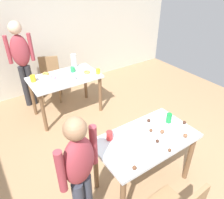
{
  "coord_description": "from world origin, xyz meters",
  "views": [
    {
      "loc": [
        -1.4,
        -1.27,
        2.39
      ],
      "look_at": [
        -0.05,
        0.71,
        0.9
      ],
      "focal_mm": 34.68,
      "sensor_mm": 36.0,
      "label": 1
    }
  ],
  "objects": [
    {
      "name": "pitcher_far",
      "position": [
        0.16,
        2.29,
        0.87
      ],
      "size": [
        0.1,
        0.1,
        0.25
      ],
      "primitive_type": "cylinder",
      "color": "white",
      "rests_on": "dining_table_far"
    },
    {
      "name": "cup_far_1",
      "position": [
        0.04,
        2.11,
        0.8
      ],
      "size": [
        0.08,
        0.08,
        0.09
      ],
      "primitive_type": "cylinder",
      "color": "green",
      "rests_on": "dining_table_far"
    },
    {
      "name": "ground_plane",
      "position": [
        0.0,
        0.0,
        0.0
      ],
      "size": [
        6.4,
        6.4,
        0.0
      ],
      "primitive_type": "plane",
      "color": "#9E7A56"
    },
    {
      "name": "cake_ball_3",
      "position": [
        0.15,
        -0.02,
        0.77
      ],
      "size": [
        0.05,
        0.05,
        0.05
      ],
      "primitive_type": "sphere",
      "color": "brown",
      "rests_on": "dining_table_near"
    },
    {
      "name": "donut_far_4",
      "position": [
        -0.59,
        1.94,
        0.77
      ],
      "size": [
        0.11,
        0.11,
        0.03
      ],
      "primitive_type": "torus",
      "color": "white",
      "rests_on": "dining_table_far"
    },
    {
      "name": "mixing_bowl",
      "position": [
        -0.16,
        -0.08,
        0.79
      ],
      "size": [
        0.19,
        0.19,
        0.08
      ],
      "primitive_type": "cylinder",
      "color": "white",
      "rests_on": "dining_table_near"
    },
    {
      "name": "cup_far_0",
      "position": [
        0.37,
        1.78,
        0.8
      ],
      "size": [
        0.07,
        0.07,
        0.09
      ],
      "primitive_type": "cylinder",
      "color": "yellow",
      "rests_on": "dining_table_far"
    },
    {
      "name": "cake_ball_1",
      "position": [
        0.49,
        -0.05,
        0.77
      ],
      "size": [
        0.04,
        0.04,
        0.04
      ],
      "primitive_type": "sphere",
      "color": "#3D2319",
      "rests_on": "dining_table_near"
    },
    {
      "name": "person_girl_near",
      "position": [
        -0.91,
        -0.04,
        0.84
      ],
      "size": [
        0.45,
        0.29,
        1.42
      ],
      "color": "#383D4C",
      "rests_on": "ground_plane"
    },
    {
      "name": "cake_ball_7",
      "position": [
        -0.01,
        -0.1,
        0.77
      ],
      "size": [
        0.04,
        0.04,
        0.04
      ],
      "primitive_type": "sphere",
      "color": "#3D2319",
      "rests_on": "dining_table_near"
    },
    {
      "name": "fork_near",
      "position": [
        0.28,
        0.24,
        0.75
      ],
      "size": [
        0.17,
        0.02,
        0.01
      ],
      "primitive_type": "cube",
      "color": "silver",
      "rests_on": "dining_table_near"
    },
    {
      "name": "donut_far_2",
      "position": [
        -0.46,
        2.15,
        0.76
      ],
      "size": [
        0.1,
        0.1,
        0.03
      ],
      "primitive_type": "torus",
      "color": "white",
      "rests_on": "dining_table_far"
    },
    {
      "name": "chair_far_table",
      "position": [
        -0.21,
        2.7,
        0.5
      ],
      "size": [
        0.53,
        0.53,
        0.87
      ],
      "color": "olive",
      "rests_on": "ground_plane"
    },
    {
      "name": "donut_far_0",
      "position": [
        0.22,
        1.92,
        0.77
      ],
      "size": [
        0.12,
        0.12,
        0.04
      ],
      "primitive_type": "torus",
      "color": "gold",
      "rests_on": "dining_table_far"
    },
    {
      "name": "cake_ball_4",
      "position": [
        0.16,
        0.23,
        0.77
      ],
      "size": [
        0.04,
        0.04,
        0.04
      ],
      "primitive_type": "sphere",
      "color": "#3D2319",
      "rests_on": "dining_table_near"
    },
    {
      "name": "cup_near_0",
      "position": [
        -0.41,
        0.24,
        0.8
      ],
      "size": [
        0.07,
        0.07,
        0.1
      ],
      "primitive_type": "cylinder",
      "color": "red",
      "rests_on": "dining_table_near"
    },
    {
      "name": "donut_far_3",
      "position": [
        -0.42,
        2.26,
        0.77
      ],
      "size": [
        0.12,
        0.12,
        0.04
      ],
      "primitive_type": "torus",
      "color": "gold",
      "rests_on": "dining_table_far"
    },
    {
      "name": "cake_ball_5",
      "position": [
        0.06,
        0.07,
        0.77
      ],
      "size": [
        0.04,
        0.04,
        0.04
      ],
      "primitive_type": "sphere",
      "color": "brown",
      "rests_on": "dining_table_near"
    },
    {
      "name": "dining_table_far",
      "position": [
        -0.17,
        2.0,
        0.64
      ],
      "size": [
        1.2,
        0.7,
        0.75
      ],
      "color": "silver",
      "rests_on": "ground_plane"
    },
    {
      "name": "cake_ball_2",
      "position": [
        -0.0,
        -0.27,
        0.77
      ],
      "size": [
        0.04,
        0.04,
        0.04
      ],
      "primitive_type": "sphere",
      "color": "brown",
      "rests_on": "dining_table_near"
    },
    {
      "name": "cake_ball_6",
      "position": [
        -0.45,
        -0.24,
        0.77
      ],
      "size": [
        0.05,
        0.05,
        0.05
      ],
      "primitive_type": "sphere",
      "color": "brown",
      "rests_on": "dining_table_near"
    },
    {
      "name": "cake_ball_0",
      "position": [
        0.31,
        -0.22,
        0.77
      ],
      "size": [
        0.05,
        0.05,
        0.05
      ],
      "primitive_type": "sphere",
      "color": "brown",
      "rests_on": "dining_table_near"
    },
    {
      "name": "person_adult_far",
      "position": [
        -0.67,
        2.69,
        0.98
      ],
      "size": [
        0.46,
        0.26,
        1.62
      ],
      "color": "#28282D",
      "rests_on": "ground_plane"
    },
    {
      "name": "soda_can",
      "position": [
        0.36,
        0.09,
        0.81
      ],
      "size": [
        0.07,
        0.07,
        0.12
      ],
      "primitive_type": "cylinder",
      "color": "#198438",
      "rests_on": "dining_table_near"
    },
    {
      "name": "cup_far_3",
      "position": [
        -0.68,
        2.12,
        0.81
      ],
      "size": [
        0.09,
        0.09,
        0.11
      ],
      "primitive_type": "cylinder",
      "color": "yellow",
      "rests_on": "dining_table_far"
    },
    {
      "name": "dining_table_near",
      "position": [
        -0.06,
        0.02,
        0.64
      ],
      "size": [
        1.15,
        0.65,
        0.75
      ],
      "color": "silver",
      "rests_on": "ground_plane"
    },
    {
      "name": "wall_back",
      "position": [
        0.0,
        3.2,
        1.3
      ],
      "size": [
        6.4,
        0.1,
        2.6
      ],
      "primitive_type": "cube",
      "color": "beige",
      "rests_on": "ground_plane"
    },
    {
      "name": "donut_far_1",
      "position": [
        -0.36,
        2.06,
        0.77
      ],
      "size": [
        0.12,
        0.12,
        0.04
      ],
      "primitive_type": "torus",
      "color": "pink",
      "rests_on": "dining_table_far"
    },
    {
      "name": "cup_far_2",
      "position": [
        -0.1,
        1.8,
        0.8
      ],
      "size": [
        0.08,
        0.08,
        0.1
      ],
      "primitive_type": "cylinder",
      "color": "white",
      "rests_on": "dining_table_far"
    }
  ]
}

